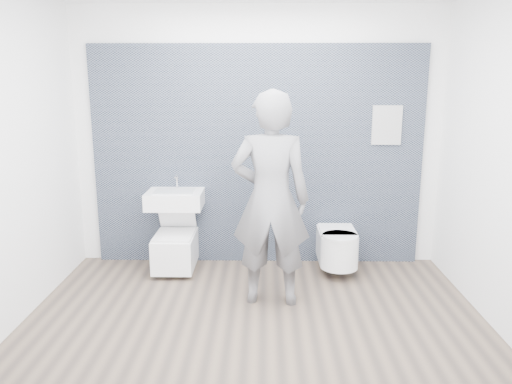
{
  "coord_description": "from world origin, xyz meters",
  "views": [
    {
      "loc": [
        0.08,
        -3.96,
        2.04
      ],
      "look_at": [
        0.0,
        0.6,
        1.0
      ],
      "focal_mm": 35.0,
      "sensor_mm": 36.0,
      "label": 1
    }
  ],
  "objects_px": {
    "toilet_rounded": "(338,247)",
    "visitor": "(271,200)",
    "washbasin": "(175,199)",
    "toilet_square": "(175,248)"
  },
  "relations": [
    {
      "from": "toilet_rounded",
      "to": "visitor",
      "type": "relative_size",
      "value": 0.34
    },
    {
      "from": "washbasin",
      "to": "toilet_rounded",
      "type": "bearing_deg",
      "value": -3.73
    },
    {
      "from": "toilet_square",
      "to": "toilet_rounded",
      "type": "height_order",
      "value": "toilet_square"
    },
    {
      "from": "washbasin",
      "to": "toilet_square",
      "type": "relative_size",
      "value": 0.77
    },
    {
      "from": "washbasin",
      "to": "toilet_rounded",
      "type": "distance_m",
      "value": 1.82
    },
    {
      "from": "toilet_square",
      "to": "visitor",
      "type": "xyz_separation_m",
      "value": [
        1.01,
        -0.75,
        0.73
      ]
    },
    {
      "from": "washbasin",
      "to": "visitor",
      "type": "distance_m",
      "value": 1.32
    },
    {
      "from": "washbasin",
      "to": "visitor",
      "type": "height_order",
      "value": "visitor"
    },
    {
      "from": "washbasin",
      "to": "visitor",
      "type": "relative_size",
      "value": 0.3
    },
    {
      "from": "toilet_rounded",
      "to": "visitor",
      "type": "xyz_separation_m",
      "value": [
        -0.73,
        -0.71,
        0.69
      ]
    }
  ]
}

